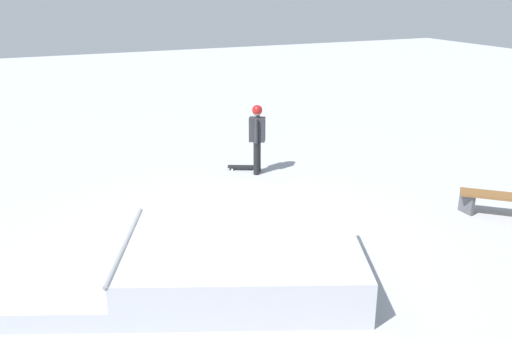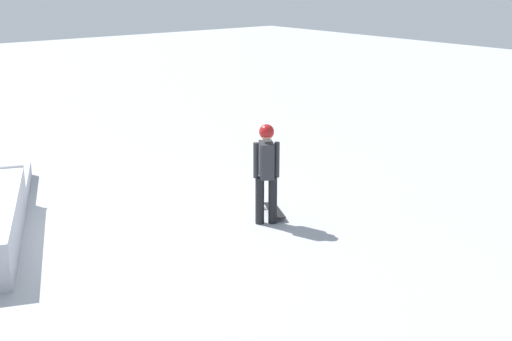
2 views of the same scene
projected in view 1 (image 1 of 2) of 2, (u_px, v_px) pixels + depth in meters
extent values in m
plane|color=#A8AAB2|center=(240.00, 241.00, 10.01)|extent=(60.00, 60.00, 0.00)
cube|color=#B0B3BB|center=(243.00, 263.00, 8.52)|extent=(4.32, 3.78, 0.70)
cube|color=#B0B3BB|center=(71.00, 276.00, 8.52)|extent=(2.66, 3.09, 0.30)
cylinder|color=gray|center=(125.00, 244.00, 8.36)|extent=(1.07, 2.43, 0.08)
cylinder|color=black|center=(256.00, 159.00, 13.38)|extent=(0.15, 0.15, 0.82)
cylinder|color=black|center=(258.00, 156.00, 13.59)|extent=(0.15, 0.15, 0.82)
cube|color=#2D2D33|center=(257.00, 129.00, 13.25)|extent=(0.44, 0.39, 0.60)
cylinder|color=#2D2D33|center=(256.00, 131.00, 13.09)|extent=(0.09, 0.09, 0.60)
cylinder|color=#2D2D33|center=(258.00, 128.00, 13.42)|extent=(0.09, 0.09, 0.60)
sphere|color=tan|center=(257.00, 111.00, 13.11)|extent=(0.22, 0.22, 0.22)
sphere|color=#A51919|center=(257.00, 110.00, 13.10)|extent=(0.25, 0.25, 0.25)
cube|color=black|center=(243.00, 167.00, 13.83)|extent=(0.81, 0.53, 0.02)
cylinder|color=silver|center=(232.00, 170.00, 13.74)|extent=(0.06, 0.05, 0.06)
cylinder|color=silver|center=(233.00, 167.00, 13.96)|extent=(0.06, 0.05, 0.06)
cylinder|color=silver|center=(254.00, 170.00, 13.73)|extent=(0.06, 0.05, 0.06)
cylinder|color=silver|center=(255.00, 167.00, 13.95)|extent=(0.06, 0.05, 0.06)
cube|color=brown|center=(503.00, 196.00, 10.91)|extent=(1.46, 1.37, 0.06)
cube|color=#4C4C51|center=(467.00, 203.00, 11.18)|extent=(0.08, 0.36, 0.42)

